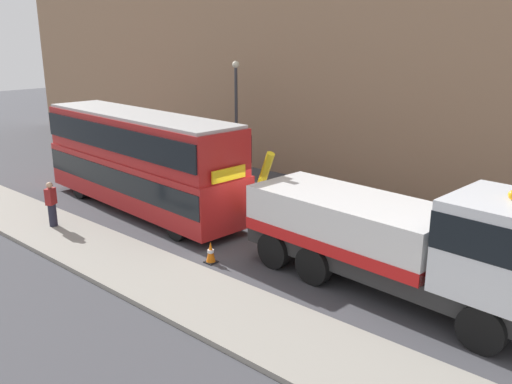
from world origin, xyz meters
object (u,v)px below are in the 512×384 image
object	(u,v)px
street_lamp	(236,108)
traffic_cone_near_bus	(211,253)
pedestrian_onlooker	(52,205)
recovery_tow_truck	(402,237)
double_decker_bus	(139,158)

from	to	relation	value
street_lamp	traffic_cone_near_bus	bearing A→B (deg)	-50.77
street_lamp	pedestrian_onlooker	bearing A→B (deg)	-86.50
traffic_cone_near_bus	recovery_tow_truck	bearing A→B (deg)	18.80
pedestrian_onlooker	street_lamp	distance (m)	11.08
pedestrian_onlooker	traffic_cone_near_bus	world-z (taller)	pedestrian_onlooker
double_decker_bus	traffic_cone_near_bus	xyz separation A→B (m)	(6.17, -1.94, -1.89)
double_decker_bus	recovery_tow_truck	bearing A→B (deg)	3.73
recovery_tow_truck	traffic_cone_near_bus	world-z (taller)	recovery_tow_truck
pedestrian_onlooker	traffic_cone_near_bus	xyz separation A→B (m)	(6.67, 1.79, -0.64)
recovery_tow_truck	street_lamp	xyz separation A→B (m)	(-12.95, 7.07, 1.71)
street_lamp	recovery_tow_truck	bearing A→B (deg)	-28.63
recovery_tow_truck	street_lamp	distance (m)	14.85
pedestrian_onlooker	traffic_cone_near_bus	size ratio (longest dim) A/B	2.38
double_decker_bus	traffic_cone_near_bus	bearing A→B (deg)	-13.60
recovery_tow_truck	double_decker_bus	size ratio (longest dim) A/B	0.92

